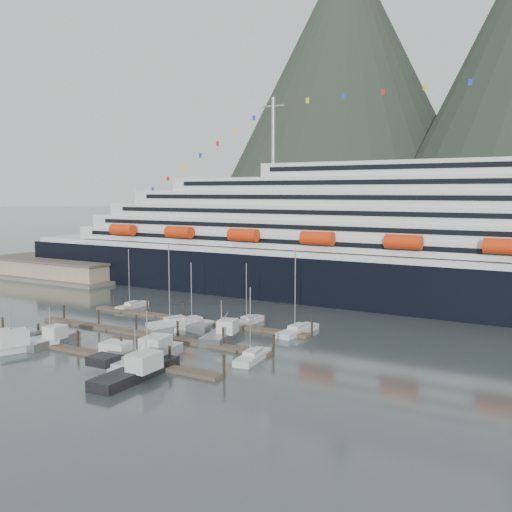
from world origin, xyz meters
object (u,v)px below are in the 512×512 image
object	(u,v)px
trawler_a	(11,345)
trawler_b	(50,339)
trawler_e	(221,334)
cruise_ship	(439,249)
sailboat_h	(253,358)
sailboat_d	(175,322)
warehouse	(58,270)
trawler_c	(135,371)
sailboat_e	(132,306)
sailboat_c	(195,327)
sailboat_g	(298,331)
sailboat_f	(249,321)
trawler_d	(146,355)

from	to	relation	value
trawler_a	trawler_b	xyz separation A→B (m)	(1.80, 5.79, -0.08)
trawler_a	trawler_e	world-z (taller)	trawler_a
cruise_ship	trawler_b	xyz separation A→B (m)	(-44.06, -64.09, -11.19)
sailboat_h	trawler_b	xyz separation A→B (m)	(-32.03, -9.00, 0.45)
sailboat_h	trawler_a	xyz separation A→B (m)	(-33.83, -14.80, 0.53)
sailboat_d	warehouse	bearing A→B (deg)	85.74
sailboat_h	trawler_c	xyz separation A→B (m)	(-8.81, -14.86, 0.53)
sailboat_e	cruise_ship	bearing A→B (deg)	-61.39
trawler_c	trawler_e	bearing A→B (deg)	1.68
sailboat_e	trawler_e	bearing A→B (deg)	-116.58
sailboat_d	sailboat_h	bearing A→B (deg)	-96.91
sailboat_c	sailboat_h	size ratio (longest dim) A/B	1.10
warehouse	sailboat_g	distance (m)	91.34
sailboat_e	sailboat_f	size ratio (longest dim) A/B	1.10
cruise_ship	sailboat_e	distance (m)	65.12
cruise_ship	sailboat_d	size ratio (longest dim) A/B	13.67
sailboat_d	trawler_e	bearing A→B (deg)	-89.42
sailboat_h	warehouse	bearing A→B (deg)	56.71
sailboat_h	trawler_b	world-z (taller)	sailboat_h
sailboat_d	trawler_d	size ratio (longest dim) A/B	1.08
sailboat_d	sailboat_f	bearing A→B (deg)	-34.21
sailboat_d	cruise_ship	bearing A→B (deg)	-20.07
sailboat_e	sailboat_f	bearing A→B (deg)	-94.44
cruise_ship	trawler_d	bearing A→B (deg)	-110.87
sailboat_e	trawler_a	bearing A→B (deg)	-171.79
sailboat_d	trawler_e	world-z (taller)	sailboat_d
warehouse	trawler_b	xyz separation A→B (m)	(57.97, -51.15, -1.39)
sailboat_c	sailboat_d	bearing A→B (deg)	79.73
sailboat_f	trawler_c	size ratio (longest dim) A/B	0.79
warehouse	trawler_a	xyz separation A→B (m)	(56.17, -56.94, -1.31)
trawler_c	trawler_a	bearing A→B (deg)	86.61
warehouse	trawler_c	bearing A→B (deg)	-35.08
sailboat_c	sailboat_g	xyz separation A→B (m)	(16.94, 6.58, 0.03)
trawler_c	warehouse	bearing A→B (deg)	51.69
sailboat_d	trawler_a	world-z (taller)	sailboat_d
trawler_a	warehouse	bearing A→B (deg)	65.76
sailboat_g	trawler_c	bearing A→B (deg)	170.62
sailboat_c	trawler_b	world-z (taller)	sailboat_c
sailboat_d	trawler_d	world-z (taller)	sailboat_d
sailboat_g	sailboat_d	bearing A→B (deg)	106.69
sailboat_c	trawler_e	distance (m)	9.01
cruise_ship	sailboat_e	bearing A→B (deg)	-146.94
cruise_ship	warehouse	size ratio (longest dim) A/B	4.57
warehouse	sailboat_d	distance (m)	72.36
sailboat_f	sailboat_h	xyz separation A→B (m)	(13.19, -20.14, 0.00)
warehouse	trawler_a	distance (m)	79.99
sailboat_c	trawler_e	bearing A→B (deg)	-114.89
trawler_a	trawler_e	distance (m)	32.14
trawler_d	trawler_e	xyz separation A→B (m)	(1.55, 16.23, -0.10)
sailboat_f	trawler_a	bearing A→B (deg)	148.96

